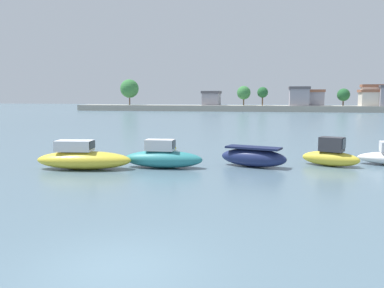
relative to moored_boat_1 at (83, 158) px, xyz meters
The scene contains 7 objects.
ground_plane 13.80m from the moored_boat_1, 60.77° to the right, with size 400.00×400.00×0.00m, color slate.
moored_boat_1 is the anchor object (origin of this frame).
moored_boat_2 4.49m from the moored_boat_1, 16.78° to the left, with size 4.60×1.62×1.62m.
moored_boat_3 9.73m from the moored_boat_1, 15.49° to the left, with size 4.15×2.41×1.17m.
moored_boat_4 14.33m from the moored_boat_1, 15.04° to the left, with size 3.49×2.32×1.71m.
mooring_buoy_0 9.16m from the moored_boat_1, 69.66° to the left, with size 0.39×0.39×0.39m, color yellow.
distant_shoreline 92.93m from the moored_boat_1, 84.21° to the left, with size 103.14×9.14×9.14m.
Camera 1 is at (3.48, -8.55, 4.06)m, focal length 37.36 mm.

